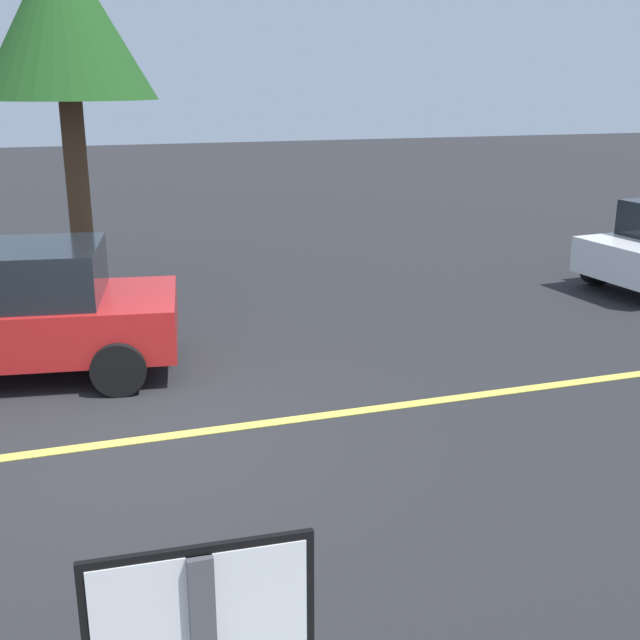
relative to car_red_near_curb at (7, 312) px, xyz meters
name	(u,v)px	position (x,y,z in m)	size (l,w,h in m)	color
ground_plane	(135,441)	(1.26, -2.44, -0.81)	(80.00, 80.00, 0.00)	#262628
lane_marking_centre	(405,405)	(4.26, -2.44, -0.81)	(28.00, 0.16, 0.01)	#E0D14C
car_red_near_curb	(7,312)	(0.00, 0.00, 0.00)	(4.43, 2.54, 1.62)	red
tree_centre_verge	(63,21)	(1.04, 4.12, 3.64)	(2.89, 2.89, 5.80)	#513823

